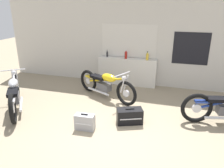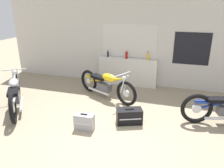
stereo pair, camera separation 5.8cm
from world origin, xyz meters
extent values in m
plane|color=gray|center=(0.00, 0.00, 0.00)|extent=(24.00, 24.00, 0.00)
cube|color=beige|center=(0.00, 3.53, 1.40)|extent=(10.00, 0.06, 2.80)
cube|color=silver|center=(-0.51, 3.49, 1.48)|extent=(1.77, 0.01, 1.01)
cube|color=beige|center=(-0.51, 3.49, 1.48)|extent=(1.83, 0.01, 1.07)
cube|color=black|center=(1.45, 3.49, 1.33)|extent=(1.07, 0.01, 0.99)
cube|color=silver|center=(-0.51, 3.35, 0.46)|extent=(1.96, 0.28, 0.92)
cylinder|color=black|center=(-1.22, 3.37, 1.01)|extent=(0.06, 0.06, 0.17)
cone|color=black|center=(-1.22, 3.37, 1.12)|extent=(0.05, 0.05, 0.05)
cylinder|color=black|center=(-1.22, 3.37, 1.15)|extent=(0.02, 0.02, 0.02)
cylinder|color=maroon|center=(-0.55, 3.30, 1.03)|extent=(0.08, 0.08, 0.22)
cone|color=maroon|center=(-0.55, 3.30, 1.17)|extent=(0.07, 0.07, 0.06)
cylinder|color=silver|center=(-0.55, 3.30, 1.21)|extent=(0.03, 0.03, 0.02)
cylinder|color=gold|center=(0.15, 3.30, 1.02)|extent=(0.09, 0.09, 0.20)
cone|color=gold|center=(0.15, 3.30, 1.15)|extent=(0.07, 0.07, 0.06)
cylinder|color=black|center=(0.15, 3.30, 1.19)|extent=(0.03, 0.03, 0.02)
torus|color=black|center=(-0.16, 1.73, 0.34)|extent=(0.66, 0.38, 0.69)
cylinder|color=silver|center=(-0.16, 1.73, 0.34)|extent=(0.20, 0.14, 0.19)
torus|color=black|center=(-1.54, 2.40, 0.34)|extent=(0.66, 0.38, 0.69)
cylinder|color=silver|center=(-1.54, 2.40, 0.34)|extent=(0.20, 0.14, 0.19)
cube|color=#4C4C51|center=(-0.92, 2.10, 0.33)|extent=(0.48, 0.39, 0.21)
cylinder|color=yellow|center=(-0.92, 2.10, 0.54)|extent=(1.28, 0.66, 0.44)
ellipsoid|color=yellow|center=(-0.74, 2.01, 0.65)|extent=(0.57, 0.44, 0.22)
cube|color=black|center=(-1.12, 2.20, 0.57)|extent=(0.57, 0.44, 0.08)
cube|color=yellow|center=(-1.45, 2.36, 0.51)|extent=(0.34, 0.26, 0.04)
cylinder|color=silver|center=(-0.20, 1.82, 0.60)|extent=(0.18, 0.11, 0.50)
cylinder|color=silver|center=(-0.25, 1.71, 0.60)|extent=(0.18, 0.11, 0.50)
cylinder|color=silver|center=(-0.30, 1.80, 0.86)|extent=(0.31, 0.59, 0.03)
sphere|color=silver|center=(-0.24, 1.77, 0.76)|extent=(0.13, 0.13, 0.13)
cylinder|color=silver|center=(-1.07, 2.02, 0.19)|extent=(0.79, 0.43, 0.06)
torus|color=black|center=(1.61, 1.29, 0.36)|extent=(0.73, 0.26, 0.73)
cylinder|color=silver|center=(1.61, 1.29, 0.36)|extent=(0.21, 0.11, 0.20)
cube|color=black|center=(2.06, 1.40, 0.60)|extent=(0.57, 0.36, 0.08)
cube|color=navy|center=(1.70, 1.32, 0.54)|extent=(0.33, 0.21, 0.04)
cylinder|color=silver|center=(2.21, 1.30, 0.20)|extent=(0.84, 0.26, 0.06)
torus|color=black|center=(-3.36, 1.31, 0.36)|extent=(0.50, 0.64, 0.73)
cylinder|color=silver|center=(-3.36, 1.31, 0.36)|extent=(0.17, 0.20, 0.20)
torus|color=black|center=(-2.45, 0.06, 0.36)|extent=(0.50, 0.64, 0.73)
cylinder|color=silver|center=(-2.45, 0.06, 0.36)|extent=(0.17, 0.20, 0.20)
cube|color=#4C4C51|center=(-2.86, 0.62, 0.34)|extent=(0.43, 0.48, 0.22)
cylinder|color=#B2B2B7|center=(-2.86, 0.62, 0.56)|extent=(0.87, 1.17, 0.46)
ellipsoid|color=#B2B2B7|center=(-2.98, 0.79, 0.68)|extent=(0.50, 0.57, 0.22)
cube|color=black|center=(-2.72, 0.43, 0.60)|extent=(0.50, 0.57, 0.08)
cube|color=#B2B2B7|center=(-2.50, 0.13, 0.54)|extent=(0.30, 0.33, 0.04)
cylinder|color=silver|center=(-3.36, 1.21, 0.63)|extent=(0.14, 0.17, 0.53)
cylinder|color=silver|center=(-3.26, 1.28, 0.63)|extent=(0.14, 0.17, 0.53)
cylinder|color=silver|center=(-3.27, 1.19, 0.90)|extent=(0.54, 0.40, 0.03)
sphere|color=silver|center=(-3.30, 1.23, 0.80)|extent=(0.13, 0.13, 0.13)
cylinder|color=silver|center=(-2.68, 0.62, 0.20)|extent=(0.55, 0.73, 0.06)
cube|color=#9E9EA3|center=(-0.75, 0.27, 0.18)|extent=(0.44, 0.23, 0.35)
cube|color=silver|center=(-0.75, 0.17, 0.18)|extent=(0.37, 0.03, 0.02)
cube|color=black|center=(-0.75, 0.27, 0.37)|extent=(0.15, 0.03, 0.02)
cube|color=black|center=(0.14, 0.82, 0.18)|extent=(0.65, 0.50, 0.35)
cube|color=silver|center=(0.20, 0.68, 0.18)|extent=(0.46, 0.20, 0.02)
cube|color=black|center=(0.14, 0.82, 0.37)|extent=(0.20, 0.10, 0.02)
camera|label=1|loc=(1.03, -3.60, 2.63)|focal=35.00mm
camera|label=2|loc=(1.08, -3.59, 2.63)|focal=35.00mm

